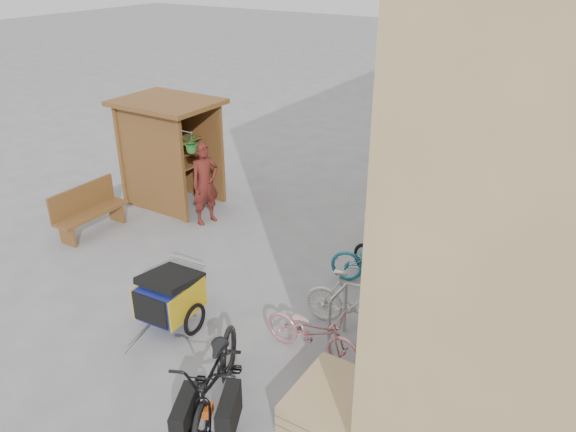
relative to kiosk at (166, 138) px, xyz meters
The scene contains 17 objects.
ground 4.39m from the kiosk, 37.02° to the right, with size 80.00×80.00×0.00m, color gray.
kiosk is the anchor object (origin of this frame).
bike_rack 5.67m from the kiosk, ahead, with size 0.05×5.35×0.86m.
pallet_stack 7.50m from the kiosk, 31.66° to the right, with size 1.00×1.20×0.40m.
bench 2.30m from the kiosk, 101.40° to the right, with size 0.48×1.59×1.00m.
shopping_carts 7.43m from the kiosk, 31.51° to the left, with size 0.55×2.17×0.98m.
child_trailer 4.85m from the kiosk, 47.39° to the right, with size 0.98×1.63×0.95m.
cargo_bike 6.84m from the kiosk, 42.55° to the right, with size 1.59×2.27×1.13m.
person_kiosk 1.54m from the kiosk, 15.02° to the right, with size 0.65×0.43×1.78m, color maroon.
bike_0 6.29m from the kiosk, 28.56° to the right, with size 0.54×1.54×0.81m, color #D28892.
bike_1 6.13m from the kiosk, 20.14° to the right, with size 0.46×1.62×0.97m, color silver.
bike_2 5.66m from the kiosk, ahead, with size 0.60×1.71×0.90m, color #1E667A.
bike_3 5.71m from the kiosk, ahead, with size 0.43×1.51×0.91m, color black.
bike_4 5.60m from the kiosk, ahead, with size 0.54×1.54×0.81m, color #1E667A.
bike_5 5.61m from the kiosk, ahead, with size 0.47×1.67×1.01m, color maroon.
bike_6 5.86m from the kiosk, 14.72° to the left, with size 0.65×1.86×0.98m, color silver.
bike_7 5.88m from the kiosk, 20.68° to the left, with size 0.42×1.50×0.90m, color #1E667A.
Camera 1 is at (5.30, -6.18, 5.36)m, focal length 35.00 mm.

